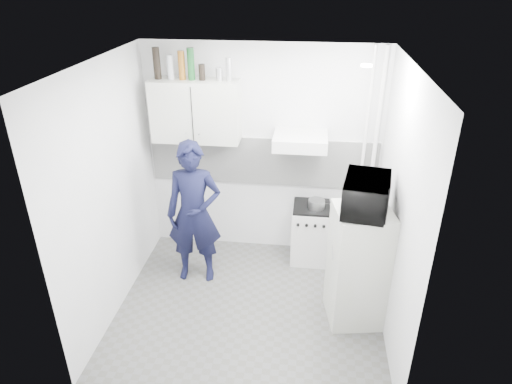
# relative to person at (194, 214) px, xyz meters

# --- Properties ---
(floor) EXTENTS (2.80, 2.80, 0.00)m
(floor) POSITION_rel_person_xyz_m (0.68, -0.48, -0.84)
(floor) COLOR #51514B
(floor) RESTS_ON ground
(ceiling) EXTENTS (2.80, 2.80, 0.00)m
(ceiling) POSITION_rel_person_xyz_m (0.68, -0.48, 1.76)
(ceiling) COLOR white
(ceiling) RESTS_ON wall_back
(wall_back) EXTENTS (2.80, 0.00, 2.80)m
(wall_back) POSITION_rel_person_xyz_m (0.68, 0.77, 0.46)
(wall_back) COLOR white
(wall_back) RESTS_ON floor
(wall_left) EXTENTS (0.00, 2.60, 2.60)m
(wall_left) POSITION_rel_person_xyz_m (-0.72, -0.48, 0.46)
(wall_left) COLOR white
(wall_left) RESTS_ON floor
(wall_right) EXTENTS (0.00, 2.60, 2.60)m
(wall_right) POSITION_rel_person_xyz_m (2.08, -0.48, 0.46)
(wall_right) COLOR white
(wall_right) RESTS_ON floor
(person) EXTENTS (0.65, 0.46, 1.69)m
(person) POSITION_rel_person_xyz_m (0.00, 0.00, 0.00)
(person) COLOR black
(person) RESTS_ON floor
(stove) EXTENTS (0.45, 0.45, 0.72)m
(stove) POSITION_rel_person_xyz_m (1.31, 0.52, -0.48)
(stove) COLOR silver
(stove) RESTS_ON floor
(fridge) EXTENTS (0.61, 0.61, 1.27)m
(fridge) POSITION_rel_person_xyz_m (1.78, -0.49, -0.21)
(fridge) COLOR silver
(fridge) RESTS_ON floor
(stove_top) EXTENTS (0.43, 0.43, 0.03)m
(stove_top) POSITION_rel_person_xyz_m (1.31, 0.52, -0.11)
(stove_top) COLOR black
(stove_top) RESTS_ON stove
(saucepan) EXTENTS (0.19, 0.19, 0.11)m
(saucepan) POSITION_rel_person_xyz_m (1.36, 0.48, -0.04)
(saucepan) COLOR silver
(saucepan) RESTS_ON stove_top
(microwave) EXTENTS (0.65, 0.49, 0.33)m
(microwave) POSITION_rel_person_xyz_m (1.78, -0.49, 0.59)
(microwave) COLOR black
(microwave) RESTS_ON fridge
(bottle_a) EXTENTS (0.08, 0.08, 0.34)m
(bottle_a) POSITION_rel_person_xyz_m (-0.47, 0.60, 1.53)
(bottle_a) COLOR black
(bottle_a) RESTS_ON upper_cabinet
(bottle_b) EXTENTS (0.07, 0.07, 0.26)m
(bottle_b) POSITION_rel_person_xyz_m (-0.33, 0.60, 1.49)
(bottle_b) COLOR #B2B7BC
(bottle_b) RESTS_ON upper_cabinet
(bottle_c) EXTENTS (0.08, 0.08, 0.31)m
(bottle_c) POSITION_rel_person_xyz_m (-0.19, 0.60, 1.51)
(bottle_c) COLOR brown
(bottle_c) RESTS_ON upper_cabinet
(bottle_d) EXTENTS (0.08, 0.08, 0.34)m
(bottle_d) POSITION_rel_person_xyz_m (-0.09, 0.60, 1.53)
(bottle_d) COLOR #144C1E
(bottle_d) RESTS_ON upper_cabinet
(canister_a) EXTENTS (0.07, 0.07, 0.17)m
(canister_a) POSITION_rel_person_xyz_m (0.03, 0.60, 1.44)
(canister_a) COLOR black
(canister_a) RESTS_ON upper_cabinet
(canister_b) EXTENTS (0.07, 0.07, 0.14)m
(canister_b) POSITION_rel_person_xyz_m (0.22, 0.60, 1.43)
(canister_b) COLOR silver
(canister_b) RESTS_ON upper_cabinet
(bottle_e) EXTENTS (0.06, 0.06, 0.25)m
(bottle_e) POSITION_rel_person_xyz_m (0.32, 0.60, 1.48)
(bottle_e) COLOR silver
(bottle_e) RESTS_ON upper_cabinet
(upper_cabinet) EXTENTS (1.00, 0.35, 0.70)m
(upper_cabinet) POSITION_rel_person_xyz_m (-0.07, 0.60, 1.01)
(upper_cabinet) COLOR silver
(upper_cabinet) RESTS_ON wall_back
(range_hood) EXTENTS (0.60, 0.50, 0.14)m
(range_hood) POSITION_rel_person_xyz_m (1.13, 0.52, 0.73)
(range_hood) COLOR silver
(range_hood) RESTS_ON wall_back
(backsplash) EXTENTS (2.74, 0.03, 0.60)m
(backsplash) POSITION_rel_person_xyz_m (0.68, 0.76, 0.36)
(backsplash) COLOR white
(backsplash) RESTS_ON wall_back
(pipe_a) EXTENTS (0.05, 0.05, 2.60)m
(pipe_a) POSITION_rel_person_xyz_m (1.98, 0.69, 0.46)
(pipe_a) COLOR silver
(pipe_a) RESTS_ON floor
(pipe_b) EXTENTS (0.04, 0.04, 2.60)m
(pipe_b) POSITION_rel_person_xyz_m (1.86, 0.69, 0.46)
(pipe_b) COLOR silver
(pipe_b) RESTS_ON floor
(ceiling_spot_fixture) EXTENTS (0.10, 0.10, 0.02)m
(ceiling_spot_fixture) POSITION_rel_person_xyz_m (1.68, -0.28, 1.73)
(ceiling_spot_fixture) COLOR white
(ceiling_spot_fixture) RESTS_ON ceiling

